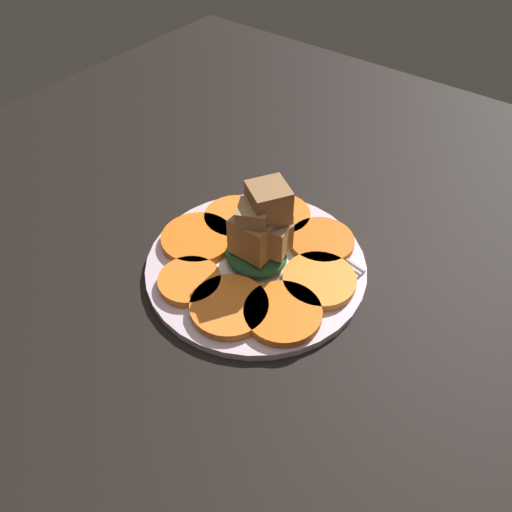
% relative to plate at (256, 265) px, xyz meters
% --- Properties ---
extents(table_slab, '(1.20, 1.20, 0.02)m').
position_rel_plate_xyz_m(table_slab, '(0.00, 0.00, -0.02)').
color(table_slab, black).
rests_on(table_slab, ground).
extents(plate, '(0.27, 0.27, 0.01)m').
position_rel_plate_xyz_m(plate, '(0.00, 0.00, 0.00)').
color(plate, silver).
rests_on(plate, table_slab).
extents(carrot_slice_0, '(0.08, 0.08, 0.01)m').
position_rel_plate_xyz_m(carrot_slice_0, '(-0.05, -0.07, 0.01)').
color(carrot_slice_0, '#D66114').
rests_on(carrot_slice_0, plate).
extents(carrot_slice_1, '(0.08, 0.08, 0.01)m').
position_rel_plate_xyz_m(carrot_slice_1, '(0.03, -0.08, 0.01)').
color(carrot_slice_1, orange).
rests_on(carrot_slice_1, plate).
extents(carrot_slice_2, '(0.08, 0.08, 0.01)m').
position_rel_plate_xyz_m(carrot_slice_2, '(0.07, -0.04, 0.01)').
color(carrot_slice_2, orange).
rests_on(carrot_slice_2, plate).
extents(carrot_slice_3, '(0.09, 0.09, 0.01)m').
position_rel_plate_xyz_m(carrot_slice_3, '(0.08, 0.02, 0.01)').
color(carrot_slice_3, orange).
rests_on(carrot_slice_3, plate).
extents(carrot_slice_4, '(0.07, 0.07, 0.01)m').
position_rel_plate_xyz_m(carrot_slice_4, '(0.04, 0.07, 0.01)').
color(carrot_slice_4, orange).
rests_on(carrot_slice_4, plate).
extents(carrot_slice_5, '(0.09, 0.09, 0.01)m').
position_rel_plate_xyz_m(carrot_slice_5, '(-0.02, 0.08, 0.01)').
color(carrot_slice_5, orange).
rests_on(carrot_slice_5, plate).
extents(carrot_slice_6, '(0.09, 0.09, 0.01)m').
position_rel_plate_xyz_m(carrot_slice_6, '(-0.07, 0.05, 0.01)').
color(carrot_slice_6, orange).
rests_on(carrot_slice_6, plate).
extents(carrot_slice_7, '(0.09, 0.09, 0.01)m').
position_rel_plate_xyz_m(carrot_slice_7, '(-0.08, -0.02, 0.01)').
color(carrot_slice_7, orange).
rests_on(carrot_slice_7, plate).
extents(center_pile, '(0.08, 0.08, 0.11)m').
position_rel_plate_xyz_m(center_pile, '(-0.00, -0.00, 0.05)').
color(center_pile, '#235128').
rests_on(center_pile, plate).
extents(fork, '(0.19, 0.05, 0.00)m').
position_rel_plate_xyz_m(fork, '(-0.02, -0.07, 0.01)').
color(fork, '#B2B2B7').
rests_on(fork, plate).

